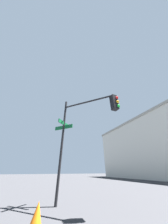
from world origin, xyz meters
TOP-DOWN VIEW (x-y plane):
  - traffic_signal_near at (-6.01, -6.23)m, footprint 2.66×2.56m
  - building_stucco at (-17.49, 18.89)m, footprint 19.28×22.08m
  - traffic_cone at (-4.97, -7.95)m, footprint 0.36×0.36m

SIDE VIEW (x-z plane):
  - traffic_cone at x=-4.97m, z-range 0.00..0.60m
  - traffic_signal_near at x=-6.01m, z-range 1.02..6.02m
  - building_stucco at x=-17.49m, z-range 0.01..10.39m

